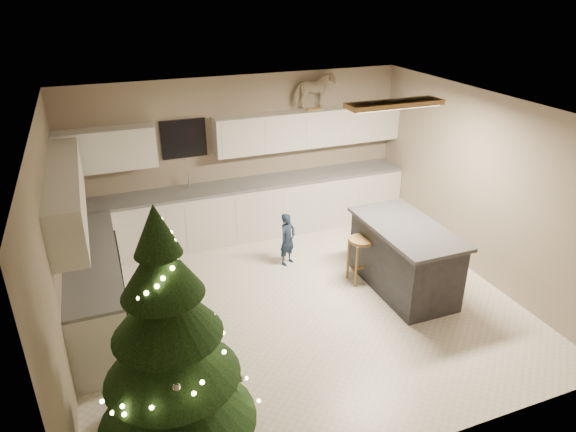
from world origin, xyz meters
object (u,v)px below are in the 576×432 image
object	(u,v)px
bar_stool	(361,249)
toddler	(288,239)
rocking_horse	(314,91)
island	(404,257)
christmas_tree	(171,354)

from	to	relation	value
bar_stool	toddler	distance (m)	1.14
rocking_horse	toddler	bearing A→B (deg)	136.95
island	rocking_horse	xyz separation A→B (m)	(-0.30, 2.45, 1.82)
island	bar_stool	bearing A→B (deg)	141.56
bar_stool	christmas_tree	world-z (taller)	christmas_tree
island	toddler	world-z (taller)	island
toddler	island	bearing A→B (deg)	-74.07
island	christmas_tree	xyz separation A→B (m)	(-3.37, -1.47, 0.51)
bar_stool	rocking_horse	bearing A→B (deg)	85.32
christmas_tree	rocking_horse	size ratio (longest dim) A/B	3.45
bar_stool	toddler	xyz separation A→B (m)	(-0.77, 0.84, -0.10)
bar_stool	rocking_horse	world-z (taller)	rocking_horse
christmas_tree	rocking_horse	bearing A→B (deg)	51.96
bar_stool	christmas_tree	size ratio (longest dim) A/B	0.28
rocking_horse	island	bearing A→B (deg)	-179.01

